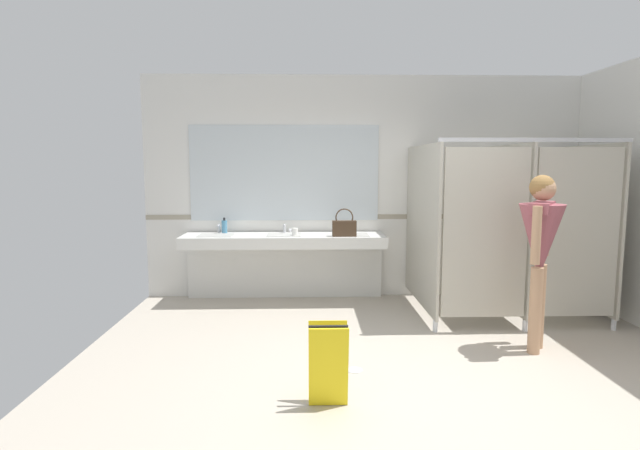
{
  "coord_description": "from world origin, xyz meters",
  "views": [
    {
      "loc": [
        -0.88,
        -3.9,
        1.71
      ],
      "look_at": [
        -0.76,
        0.55,
        1.18
      ],
      "focal_mm": 27.85,
      "sensor_mm": 36.0,
      "label": 1
    }
  ],
  "objects_px": {
    "handbag": "(344,227)",
    "soap_dispenser": "(224,226)",
    "paper_cup": "(295,232)",
    "wet_floor_sign": "(328,364)",
    "person_standing": "(540,241)"
  },
  "relations": [
    {
      "from": "soap_dispenser",
      "to": "paper_cup",
      "type": "xyz_separation_m",
      "value": [
        0.9,
        -0.25,
        -0.04
      ]
    },
    {
      "from": "handbag",
      "to": "soap_dispenser",
      "type": "height_order",
      "value": "handbag"
    },
    {
      "from": "wet_floor_sign",
      "to": "paper_cup",
      "type": "bearing_deg",
      "value": 96.26
    },
    {
      "from": "handbag",
      "to": "soap_dispenser",
      "type": "distance_m",
      "value": 1.54
    },
    {
      "from": "handbag",
      "to": "soap_dispenser",
      "type": "bearing_deg",
      "value": 167.92
    },
    {
      "from": "handbag",
      "to": "soap_dispenser",
      "type": "relative_size",
      "value": 1.72
    },
    {
      "from": "paper_cup",
      "to": "person_standing",
      "type": "bearing_deg",
      "value": -35.99
    },
    {
      "from": "person_standing",
      "to": "paper_cup",
      "type": "bearing_deg",
      "value": 144.01
    },
    {
      "from": "handbag",
      "to": "paper_cup",
      "type": "height_order",
      "value": "handbag"
    },
    {
      "from": "person_standing",
      "to": "paper_cup",
      "type": "distance_m",
      "value": 2.81
    },
    {
      "from": "handbag",
      "to": "soap_dispenser",
      "type": "xyz_separation_m",
      "value": [
        -1.51,
        0.32,
        -0.03
      ]
    },
    {
      "from": "paper_cup",
      "to": "handbag",
      "type": "bearing_deg",
      "value": -6.79
    },
    {
      "from": "handbag",
      "to": "paper_cup",
      "type": "relative_size",
      "value": 3.67
    },
    {
      "from": "soap_dispenser",
      "to": "wet_floor_sign",
      "type": "height_order",
      "value": "soap_dispenser"
    },
    {
      "from": "person_standing",
      "to": "wet_floor_sign",
      "type": "distance_m",
      "value": 2.34
    }
  ]
}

